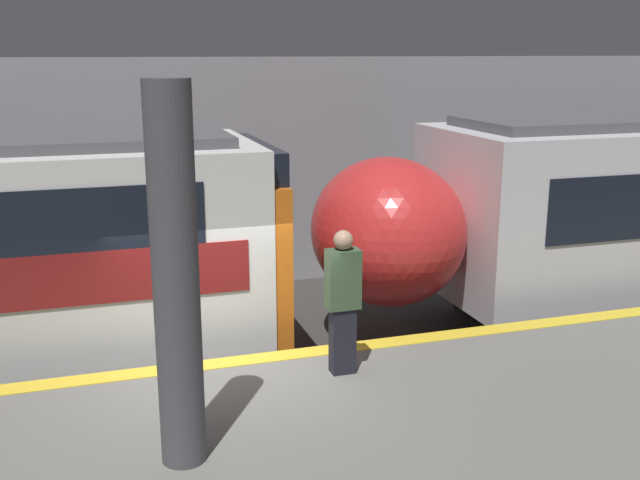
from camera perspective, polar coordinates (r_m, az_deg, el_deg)
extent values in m
plane|color=#33302D|center=(9.87, -7.53, -14.32)|extent=(120.00, 120.00, 0.00)
cube|color=gold|center=(9.29, -7.56, -9.28)|extent=(40.00, 0.30, 0.01)
cube|color=#939399|center=(14.87, -11.97, 4.61)|extent=(50.00, 0.15, 4.58)
cylinder|color=#47474C|center=(6.68, -10.93, -3.05)|extent=(0.41, 0.41, 3.48)
ellipsoid|color=red|center=(11.93, 5.17, 0.68)|extent=(2.42, 2.76, 2.36)
sphere|color=#F2EFCC|center=(11.72, 0.83, -1.65)|extent=(0.20, 0.20, 0.20)
cube|color=orange|center=(11.33, -4.63, -0.48)|extent=(0.25, 2.94, 2.24)
cube|color=black|center=(11.10, -4.75, 5.13)|extent=(0.25, 2.64, 0.90)
sphere|color=#EA4C42|center=(10.85, -2.99, -3.29)|extent=(0.18, 0.18, 0.18)
sphere|color=#EA4C42|center=(12.10, -4.60, -1.45)|extent=(0.18, 0.18, 0.18)
cube|color=black|center=(8.84, 1.72, -7.63)|extent=(0.28, 0.20, 0.80)
cube|color=#3D5638|center=(8.59, 1.76, -2.99)|extent=(0.38, 0.24, 0.70)
sphere|color=tan|center=(8.47, 1.78, -0.01)|extent=(0.23, 0.23, 0.23)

